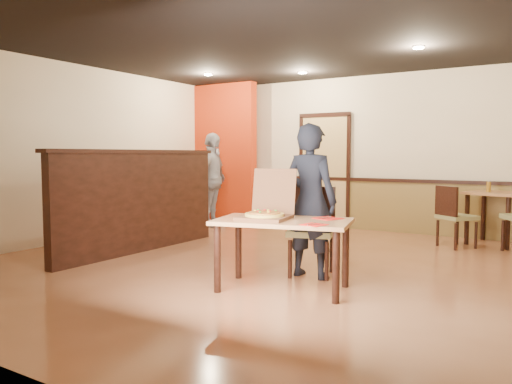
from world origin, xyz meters
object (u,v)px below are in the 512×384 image
side_chair_left (453,214)px  passerby (212,180)px  diner (310,201)px  main_table (283,230)px  diner_chair (313,227)px  condiment (489,187)px  pizza_box (266,213)px  side_table (495,204)px

side_chair_left → passerby: size_ratio=0.51×
diner → side_chair_left: bearing=-108.0°
diner → main_table: bearing=92.4°
diner_chair → condiment: size_ratio=6.39×
side_chair_left → diner: diner is taller
condiment → diner_chair: bearing=-115.4°
diner → condiment: diner is taller
passerby → condiment: (4.75, 0.64, -0.01)m
pizza_box → condiment: bearing=58.0°
pizza_box → diner: bearing=65.7°
diner_chair → side_chair_left: bearing=51.7°
side_table → diner: size_ratio=0.54×
side_table → passerby: (-4.84, -0.73, 0.27)m
side_table → pizza_box: (-1.69, -3.99, 0.16)m
diner_chair → side_table: size_ratio=1.08×
side_table → diner: diner is taller
diner_chair → main_table: bearing=-103.2°
condiment → main_table: bearing=-110.3°
diner_chair → side_table: 3.54m
main_table → diner: bearing=76.2°
condiment → side_table: bearing=44.9°
side_table → side_chair_left: bearing=-129.1°
diner_chair → side_table: bearing=48.1°
main_table → condiment: bearing=56.2°
passerby → pizza_box: bearing=-148.1°
side_chair_left → diner: (-1.03, -2.72, 0.36)m
main_table → pizza_box: 0.25m
main_table → pizza_box: (-0.17, -0.04, 0.17)m
diner → passerby: bearing=-35.4°
side_table → main_table: bearing=-111.0°
diner → condiment: (1.43, 3.23, 0.03)m
main_table → pizza_box: bearing=179.3°
diner_chair → diner: diner is taller
side_table → condiment: bearing=-135.1°
diner → condiment: 3.54m
main_table → passerby: passerby is taller
condiment → passerby: bearing=-172.4°
side_chair_left → pizza_box: (-1.20, -3.39, 0.29)m
side_chair_left → side_table: bearing=-91.8°
diner_chair → side_table: diner_chair is taller
condiment → pizza_box: bearing=-112.3°
side_table → pizza_box: pizza_box is taller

